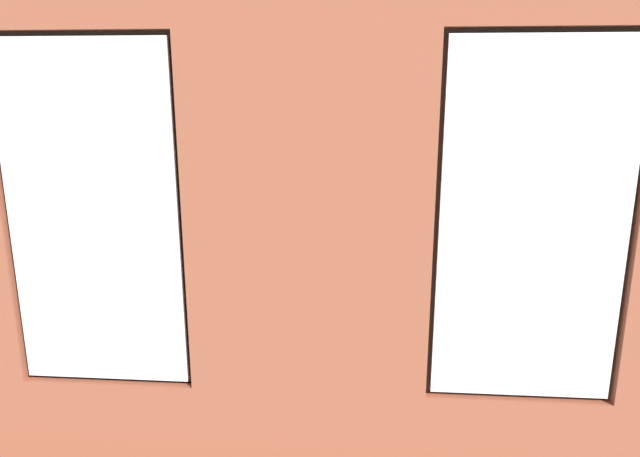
# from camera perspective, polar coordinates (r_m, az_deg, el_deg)

# --- Properties ---
(ground_plane) EXTENTS (6.93, 5.71, 0.10)m
(ground_plane) POSITION_cam_1_polar(r_m,az_deg,el_deg) (6.11, 1.18, -10.08)
(ground_plane) COLOR brown
(brick_wall_with_windows) EXTENTS (6.33, 0.30, 3.49)m
(brick_wall_with_windows) POSITION_cam_1_polar(r_m,az_deg,el_deg) (3.19, -1.29, 1.14)
(brick_wall_with_windows) COLOR #9E5138
(brick_wall_with_windows) RESTS_ON ground_plane
(white_wall_right) EXTENTS (0.10, 4.71, 3.49)m
(white_wall_right) POSITION_cam_1_polar(r_m,az_deg,el_deg) (6.41, -28.05, 6.14)
(white_wall_right) COLOR white
(white_wall_right) RESTS_ON ground_plane
(couch_by_window) EXTENTS (1.75, 0.87, 0.80)m
(couch_by_window) POSITION_cam_1_polar(r_m,az_deg,el_deg) (4.32, -1.74, -15.28)
(couch_by_window) COLOR black
(couch_by_window) RESTS_ON ground_plane
(couch_left) EXTENTS (0.89, 2.02, 0.80)m
(couch_left) POSITION_cam_1_polar(r_m,az_deg,el_deg) (6.27, 24.43, -7.00)
(couch_left) COLOR black
(couch_left) RESTS_ON ground_plane
(coffee_table) EXTENTS (1.28, 0.87, 0.45)m
(coffee_table) POSITION_cam_1_polar(r_m,az_deg,el_deg) (6.36, -1.36, -4.79)
(coffee_table) COLOR olive
(coffee_table) RESTS_ON ground_plane
(cup_ceramic) EXTENTS (0.09, 0.09, 0.10)m
(cup_ceramic) POSITION_cam_1_polar(r_m,az_deg,el_deg) (6.25, -5.00, -4.15)
(cup_ceramic) COLOR #33567F
(cup_ceramic) RESTS_ON coffee_table
(table_plant_small) EXTENTS (0.15, 0.15, 0.23)m
(table_plant_small) POSITION_cam_1_polar(r_m,az_deg,el_deg) (6.31, -1.37, -3.28)
(table_plant_small) COLOR brown
(table_plant_small) RESTS_ON coffee_table
(remote_silver) EXTENTS (0.17, 0.05, 0.02)m
(remote_silver) POSITION_cam_1_polar(r_m,az_deg,el_deg) (6.46, 1.89, -3.89)
(remote_silver) COLOR #B2B2B7
(remote_silver) RESTS_ON coffee_table
(remote_black) EXTENTS (0.18, 0.11, 0.02)m
(remote_black) POSITION_cam_1_polar(r_m,az_deg,el_deg) (6.46, -2.68, -3.90)
(remote_black) COLOR black
(remote_black) RESTS_ON coffee_table
(media_console) EXTENTS (1.08, 0.42, 0.53)m
(media_console) POSITION_cam_1_polar(r_m,az_deg,el_deg) (7.12, -21.88, -4.84)
(media_console) COLOR black
(media_console) RESTS_ON ground_plane
(tv_flatscreen) EXTENTS (1.17, 0.20, 0.82)m
(tv_flatscreen) POSITION_cam_1_polar(r_m,az_deg,el_deg) (6.95, -22.37, 0.45)
(tv_flatscreen) COLOR black
(tv_flatscreen) RESTS_ON media_console
(papasan_chair) EXTENTS (1.02, 1.02, 0.66)m
(papasan_chair) POSITION_cam_1_polar(r_m,az_deg,el_deg) (7.27, 2.34, -2.06)
(papasan_chair) COLOR olive
(papasan_chair) RESTS_ON ground_plane
(potted_plant_between_couches) EXTENTS (0.64, 0.64, 0.90)m
(potted_plant_between_couches) POSITION_cam_1_polar(r_m,az_deg,el_deg) (4.32, 16.46, -12.18)
(potted_plant_between_couches) COLOR #47423D
(potted_plant_between_couches) RESTS_ON ground_plane
(potted_plant_corner_near_left) EXTENTS (0.57, 0.57, 0.92)m
(potted_plant_corner_near_left) POSITION_cam_1_polar(r_m,az_deg,el_deg) (7.98, 21.11, -0.31)
(potted_plant_corner_near_left) COLOR gray
(potted_plant_corner_near_left) RESTS_ON ground_plane
(potted_plant_by_left_couch) EXTENTS (0.28, 0.28, 0.56)m
(potted_plant_by_left_couch) POSITION_cam_1_polar(r_m,az_deg,el_deg) (7.47, 17.89, -2.79)
(potted_plant_by_left_couch) COLOR beige
(potted_plant_by_left_couch) RESTS_ON ground_plane
(potted_plant_near_tv) EXTENTS (0.96, 0.88, 1.16)m
(potted_plant_near_tv) POSITION_cam_1_polar(r_m,az_deg,el_deg) (5.92, -21.69, -3.96)
(potted_plant_near_tv) COLOR beige
(potted_plant_near_tv) RESTS_ON ground_plane
(potted_plant_foreground_right) EXTENTS (0.73, 0.73, 1.05)m
(potted_plant_foreground_right) POSITION_cam_1_polar(r_m,az_deg,el_deg) (8.09, -16.08, 1.02)
(potted_plant_foreground_right) COLOR #47423D
(potted_plant_foreground_right) RESTS_ON ground_plane
(potted_plant_mid_room_small) EXTENTS (0.49, 0.49, 0.70)m
(potted_plant_mid_room_small) POSITION_cam_1_polar(r_m,az_deg,el_deg) (6.88, 7.19, -2.84)
(potted_plant_mid_room_small) COLOR #47423D
(potted_plant_mid_room_small) RESTS_ON ground_plane
(potted_plant_beside_window_right) EXTENTS (0.86, 0.85, 1.28)m
(potted_plant_beside_window_right) POSITION_cam_1_polar(r_m,az_deg,el_deg) (4.77, -28.31, -9.31)
(potted_plant_beside_window_right) COLOR gray
(potted_plant_beside_window_right) RESTS_ON ground_plane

